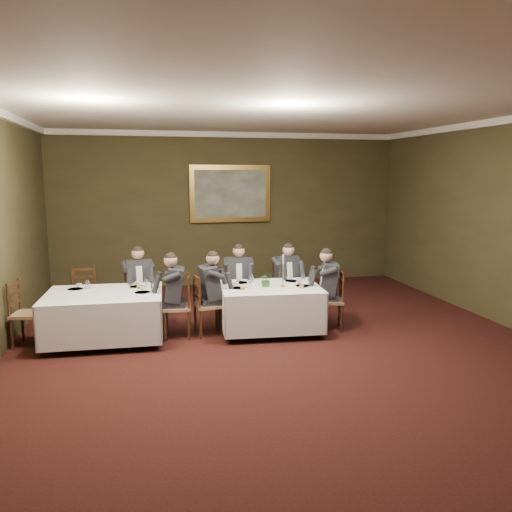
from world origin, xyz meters
name	(u,v)px	position (x,y,z in m)	size (l,w,h in m)	color
ground	(291,358)	(0.00, 0.00, 0.00)	(10.00, 10.00, 0.00)	black
ceiling	(294,101)	(0.00, 0.00, 3.50)	(8.00, 10.00, 0.10)	silver
back_wall	(229,209)	(0.00, 5.00, 1.75)	(8.00, 0.10, 3.50)	#362E1B
crown_molding	(294,106)	(0.00, 0.00, 3.44)	(8.00, 10.00, 0.12)	white
table_main	(270,305)	(0.02, 1.23, 0.45)	(1.71, 1.36, 0.67)	black
table_second	(105,313)	(-2.60, 1.34, 0.45)	(1.83, 1.42, 0.67)	black
chair_main_backleft	(239,303)	(-0.35, 2.09, 0.28)	(0.49, 0.47, 1.00)	#8D6747
diner_main_backleft	(239,291)	(-0.35, 2.08, 0.51)	(0.46, 0.53, 1.35)	black
chair_main_backright	(286,301)	(0.51, 2.02, 0.28)	(0.49, 0.47, 1.00)	#8D6747
diner_main_backright	(286,289)	(0.51, 2.01, 0.51)	(0.45, 0.52, 1.35)	black
chair_main_endleft	(208,317)	(-1.00, 1.31, 0.28)	(0.47, 0.49, 1.00)	#8D6747
diner_main_endleft	(208,303)	(-0.99, 1.31, 0.51)	(0.53, 0.46, 1.35)	black
chair_main_endright	(330,312)	(1.03, 1.14, 0.28)	(0.52, 0.54, 1.00)	#8D6747
diner_main_endright	(330,299)	(1.02, 1.15, 0.51)	(0.57, 0.52, 1.35)	black
chair_sec_backleft	(82,309)	(-3.03, 2.27, 0.28)	(0.49, 0.47, 1.00)	#8D6747
chair_sec_backright	(139,307)	(-2.09, 2.23, 0.28)	(0.50, 0.48, 1.00)	#8D6747
diner_sec_backright	(139,294)	(-2.09, 2.22, 0.51)	(0.47, 0.54, 1.35)	black
chair_sec_endright	(178,319)	(-1.48, 1.29, 0.28)	(0.46, 0.48, 1.00)	#8D6747
diner_sec_endright	(177,306)	(-1.49, 1.29, 0.51)	(0.52, 0.45, 1.35)	black
chair_sec_endleft	(28,327)	(-3.72, 1.39, 0.28)	(0.50, 0.51, 1.00)	#8D6747
centerpiece	(266,279)	(-0.06, 1.22, 0.89)	(0.22, 0.19, 0.25)	#2D5926
candlestick	(283,275)	(0.20, 1.14, 0.97)	(0.08, 0.08, 0.55)	gold
place_setting_table_main	(244,280)	(-0.34, 1.63, 0.80)	(0.33, 0.31, 0.14)	white
place_setting_table_second	(79,286)	(-3.01, 1.76, 0.80)	(0.33, 0.31, 0.14)	white
painting	(230,194)	(0.02, 4.94, 2.12)	(1.87, 0.09, 1.30)	#B88643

